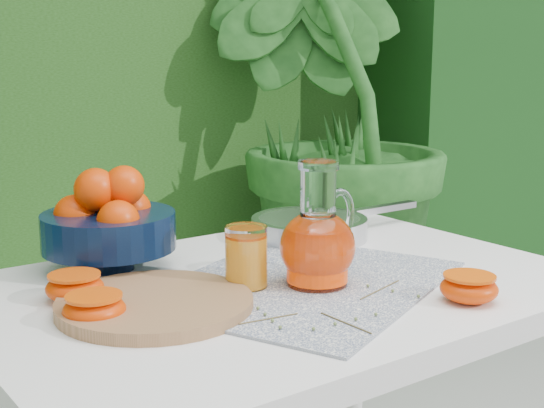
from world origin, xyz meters
TOP-DOWN VIEW (x-y plane):
  - potted_plant_right at (1.04, 1.18)m, footprint 2.26×2.26m
  - white_table at (-0.10, -0.07)m, footprint 1.00×0.70m
  - placemat at (-0.07, -0.11)m, footprint 0.62×0.56m
  - cutting_board at (-0.33, -0.08)m, footprint 0.34×0.34m
  - fruit_bowl at (-0.29, 0.16)m, footprint 0.26×0.26m
  - juice_pitcher at (-0.06, -0.13)m, footprint 0.19×0.16m
  - juice_tumbler at (-0.16, -0.08)m, footprint 0.07×0.07m
  - saute_pan at (0.14, 0.13)m, footprint 0.42×0.24m
  - orange_halves at (-0.25, -0.12)m, footprint 0.62×0.48m
  - thyme_sprigs at (-0.12, -0.24)m, footprint 0.33×0.20m

SIDE VIEW (x-z plane):
  - white_table at x=-0.10m, z-range 0.29..1.04m
  - placemat at x=-0.07m, z-range 0.75..0.75m
  - thyme_sprigs at x=-0.12m, z-range 0.75..0.76m
  - cutting_board at x=-0.33m, z-range 0.75..0.77m
  - orange_halves at x=-0.25m, z-range 0.75..0.79m
  - saute_pan at x=0.14m, z-range 0.75..0.80m
  - juice_tumbler at x=-0.16m, z-range 0.75..0.85m
  - juice_pitcher at x=-0.06m, z-range 0.72..0.93m
  - fruit_bowl at x=-0.29m, z-range 0.74..0.93m
  - potted_plant_right at x=1.04m, z-range 0.00..1.73m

